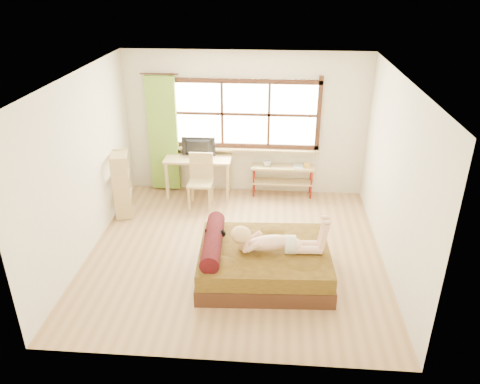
# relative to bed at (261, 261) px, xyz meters

# --- Properties ---
(floor) EXTENTS (4.50, 4.50, 0.00)m
(floor) POSITION_rel_bed_xyz_m (-0.42, 0.60, -0.25)
(floor) COLOR #9E754C
(floor) RESTS_ON ground
(ceiling) EXTENTS (4.50, 4.50, 0.00)m
(ceiling) POSITION_rel_bed_xyz_m (-0.42, 0.60, 2.45)
(ceiling) COLOR white
(ceiling) RESTS_ON wall_back
(wall_back) EXTENTS (4.50, 0.00, 4.50)m
(wall_back) POSITION_rel_bed_xyz_m (-0.42, 2.85, 1.10)
(wall_back) COLOR silver
(wall_back) RESTS_ON floor
(wall_front) EXTENTS (4.50, 0.00, 4.50)m
(wall_front) POSITION_rel_bed_xyz_m (-0.42, -1.65, 1.10)
(wall_front) COLOR silver
(wall_front) RESTS_ON floor
(wall_left) EXTENTS (0.00, 4.50, 4.50)m
(wall_left) POSITION_rel_bed_xyz_m (-2.67, 0.60, 1.10)
(wall_left) COLOR silver
(wall_left) RESTS_ON floor
(wall_right) EXTENTS (0.00, 4.50, 4.50)m
(wall_right) POSITION_rel_bed_xyz_m (1.83, 0.60, 1.10)
(wall_right) COLOR silver
(wall_right) RESTS_ON floor
(window) EXTENTS (2.80, 0.16, 1.46)m
(window) POSITION_rel_bed_xyz_m (-0.42, 2.82, 1.26)
(window) COLOR #FFEDBF
(window) RESTS_ON wall_back
(curtain) EXTENTS (0.55, 0.10, 2.20)m
(curtain) POSITION_rel_bed_xyz_m (-1.97, 2.73, 0.90)
(curtain) COLOR #5D8524
(curtain) RESTS_ON wall_back
(bed) EXTENTS (1.91, 1.56, 0.70)m
(bed) POSITION_rel_bed_xyz_m (0.00, 0.00, 0.00)
(bed) COLOR #381F10
(bed) RESTS_ON floor
(woman) EXTENTS (1.31, 0.43, 0.55)m
(woman) POSITION_rel_bed_xyz_m (0.20, -0.05, 0.49)
(woman) COLOR beige
(woman) RESTS_ON bed
(kitten) EXTENTS (0.28, 0.12, 0.22)m
(kitten) POSITION_rel_bed_xyz_m (-0.67, 0.10, 0.32)
(kitten) COLOR black
(kitten) RESTS_ON bed
(desk) EXTENTS (1.25, 0.58, 0.78)m
(desk) POSITION_rel_bed_xyz_m (-1.29, 2.55, 0.42)
(desk) COLOR tan
(desk) RESTS_ON floor
(monitor) EXTENTS (0.63, 0.09, 0.36)m
(monitor) POSITION_rel_bed_xyz_m (-1.29, 2.60, 0.71)
(monitor) COLOR black
(monitor) RESTS_ON desk
(chair) EXTENTS (0.44, 0.44, 0.97)m
(chair) POSITION_rel_bed_xyz_m (-1.19, 2.19, 0.29)
(chair) COLOR tan
(chair) RESTS_ON floor
(pipe_shelf) EXTENTS (1.19, 0.30, 0.67)m
(pipe_shelf) POSITION_rel_bed_xyz_m (0.32, 2.67, 0.19)
(pipe_shelf) COLOR tan
(pipe_shelf) RESTS_ON floor
(cup) EXTENTS (0.14, 0.14, 0.11)m
(cup) POSITION_rel_bed_xyz_m (0.01, 2.67, 0.40)
(cup) COLOR gray
(cup) RESTS_ON pipe_shelf
(book) EXTENTS (0.18, 0.25, 0.02)m
(book) POSITION_rel_bed_xyz_m (0.51, 2.67, 0.35)
(book) COLOR gray
(book) RESTS_ON pipe_shelf
(bookshelf) EXTENTS (0.39, 0.55, 1.14)m
(bookshelf) POSITION_rel_bed_xyz_m (-2.50, 1.68, 0.33)
(bookshelf) COLOR tan
(bookshelf) RESTS_ON floor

